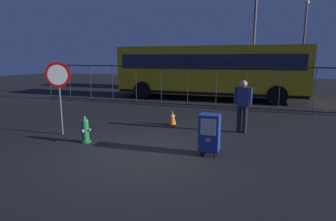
{
  "coord_description": "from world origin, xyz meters",
  "views": [
    {
      "loc": [
        2.79,
        -5.97,
        2.35
      ],
      "look_at": [
        0.3,
        1.2,
        0.9
      ],
      "focal_mm": 29.48,
      "sensor_mm": 36.0,
      "label": 1
    }
  ],
  "objects_px": {
    "newspaper_box_primary": "(210,132)",
    "stop_sign": "(59,83)",
    "traffic_cone": "(172,118)",
    "bus_near": "(209,69)",
    "bus_far": "(195,67)",
    "street_light_near_right": "(254,29)",
    "pedestrian": "(243,103)",
    "street_light_near_left": "(304,39)",
    "fire_hydrant": "(85,130)"
  },
  "relations": [
    {
      "from": "newspaper_box_primary",
      "to": "stop_sign",
      "type": "distance_m",
      "value": 4.81
    },
    {
      "from": "traffic_cone",
      "to": "bus_near",
      "type": "xyz_separation_m",
      "value": [
        -0.02,
        6.85,
        1.45
      ]
    },
    {
      "from": "bus_near",
      "to": "bus_far",
      "type": "bearing_deg",
      "value": 112.05
    },
    {
      "from": "street_light_near_right",
      "to": "bus_far",
      "type": "bearing_deg",
      "value": 132.42
    },
    {
      "from": "stop_sign",
      "to": "traffic_cone",
      "type": "relative_size",
      "value": 4.21
    },
    {
      "from": "street_light_near_right",
      "to": "stop_sign",
      "type": "bearing_deg",
      "value": -119.9
    },
    {
      "from": "traffic_cone",
      "to": "street_light_near_right",
      "type": "height_order",
      "value": "street_light_near_right"
    },
    {
      "from": "bus_far",
      "to": "pedestrian",
      "type": "bearing_deg",
      "value": -68.09
    },
    {
      "from": "newspaper_box_primary",
      "to": "traffic_cone",
      "type": "relative_size",
      "value": 1.92
    },
    {
      "from": "street_light_near_left",
      "to": "street_light_near_right",
      "type": "bearing_deg",
      "value": -115.39
    },
    {
      "from": "street_light_near_left",
      "to": "stop_sign",
      "type": "bearing_deg",
      "value": -118.03
    },
    {
      "from": "traffic_cone",
      "to": "street_light_near_right",
      "type": "distance_m",
      "value": 8.01
    },
    {
      "from": "stop_sign",
      "to": "traffic_cone",
      "type": "height_order",
      "value": "stop_sign"
    },
    {
      "from": "newspaper_box_primary",
      "to": "stop_sign",
      "type": "height_order",
      "value": "stop_sign"
    },
    {
      "from": "stop_sign",
      "to": "street_light_near_left",
      "type": "xyz_separation_m",
      "value": [
        8.41,
        15.8,
        2.12
      ]
    },
    {
      "from": "fire_hydrant",
      "to": "street_light_near_left",
      "type": "xyz_separation_m",
      "value": [
        7.22,
        16.25,
        3.37
      ]
    },
    {
      "from": "pedestrian",
      "to": "bus_near",
      "type": "bearing_deg",
      "value": 108.91
    },
    {
      "from": "traffic_cone",
      "to": "bus_near",
      "type": "distance_m",
      "value": 7.01
    },
    {
      "from": "pedestrian",
      "to": "street_light_near_left",
      "type": "bearing_deg",
      "value": 77.12
    },
    {
      "from": "bus_far",
      "to": "street_light_near_left",
      "type": "relative_size",
      "value": 1.66
    },
    {
      "from": "street_light_near_left",
      "to": "fire_hydrant",
      "type": "bearing_deg",
      "value": -113.94
    },
    {
      "from": "fire_hydrant",
      "to": "newspaper_box_primary",
      "type": "relative_size",
      "value": 0.73
    },
    {
      "from": "bus_far",
      "to": "street_light_near_left",
      "type": "bearing_deg",
      "value": 16.36
    },
    {
      "from": "fire_hydrant",
      "to": "newspaper_box_primary",
      "type": "bearing_deg",
      "value": 2.04
    },
    {
      "from": "stop_sign",
      "to": "pedestrian",
      "type": "xyz_separation_m",
      "value": [
        5.27,
        2.07,
        -0.65
      ]
    },
    {
      "from": "stop_sign",
      "to": "bus_near",
      "type": "distance_m",
      "value": 9.6
    },
    {
      "from": "pedestrian",
      "to": "bus_far",
      "type": "distance_m",
      "value": 12.54
    },
    {
      "from": "stop_sign",
      "to": "bus_near",
      "type": "xyz_separation_m",
      "value": [
        2.84,
        9.17,
        0.11
      ]
    },
    {
      "from": "traffic_cone",
      "to": "street_light_near_right",
      "type": "relative_size",
      "value": 0.08
    },
    {
      "from": "pedestrian",
      "to": "bus_near",
      "type": "xyz_separation_m",
      "value": [
        -2.43,
        7.09,
        0.76
      ]
    },
    {
      "from": "traffic_cone",
      "to": "pedestrian",
      "type": "bearing_deg",
      "value": -5.69
    },
    {
      "from": "traffic_cone",
      "to": "street_light_near_left",
      "type": "distance_m",
      "value": 14.99
    },
    {
      "from": "pedestrian",
      "to": "street_light_near_right",
      "type": "height_order",
      "value": "street_light_near_right"
    },
    {
      "from": "bus_near",
      "to": "street_light_near_left",
      "type": "relative_size",
      "value": 1.66
    },
    {
      "from": "street_light_near_left",
      "to": "street_light_near_right",
      "type": "relative_size",
      "value": 0.96
    },
    {
      "from": "pedestrian",
      "to": "street_light_near_left",
      "type": "xyz_separation_m",
      "value": [
        3.14,
        13.73,
        2.77
      ]
    },
    {
      "from": "fire_hydrant",
      "to": "pedestrian",
      "type": "height_order",
      "value": "pedestrian"
    },
    {
      "from": "street_light_near_left",
      "to": "street_light_near_right",
      "type": "distance_m",
      "value": 7.45
    },
    {
      "from": "street_light_near_left",
      "to": "street_light_near_right",
      "type": "xyz_separation_m",
      "value": [
        -3.19,
        -6.73,
        0.13
      ]
    },
    {
      "from": "newspaper_box_primary",
      "to": "bus_near",
      "type": "xyz_separation_m",
      "value": [
        -1.85,
        9.5,
        1.14
      ]
    },
    {
      "from": "newspaper_box_primary",
      "to": "street_light_near_right",
      "type": "xyz_separation_m",
      "value": [
        0.53,
        9.4,
        3.28
      ]
    },
    {
      "from": "stop_sign",
      "to": "street_light_near_left",
      "type": "height_order",
      "value": "street_light_near_left"
    },
    {
      "from": "newspaper_box_primary",
      "to": "street_light_near_left",
      "type": "relative_size",
      "value": 0.16
    },
    {
      "from": "newspaper_box_primary",
      "to": "traffic_cone",
      "type": "distance_m",
      "value": 3.22
    },
    {
      "from": "pedestrian",
      "to": "traffic_cone",
      "type": "bearing_deg",
      "value": 174.31
    },
    {
      "from": "bus_far",
      "to": "street_light_near_left",
      "type": "distance_m",
      "value": 8.03
    },
    {
      "from": "fire_hydrant",
      "to": "street_light_near_left",
      "type": "bearing_deg",
      "value": 66.06
    },
    {
      "from": "newspaper_box_primary",
      "to": "street_light_near_right",
      "type": "bearing_deg",
      "value": 86.76
    },
    {
      "from": "stop_sign",
      "to": "traffic_cone",
      "type": "xyz_separation_m",
      "value": [
        2.86,
        2.31,
        -1.34
      ]
    },
    {
      "from": "stop_sign",
      "to": "bus_far",
      "type": "bearing_deg",
      "value": 86.28
    }
  ]
}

